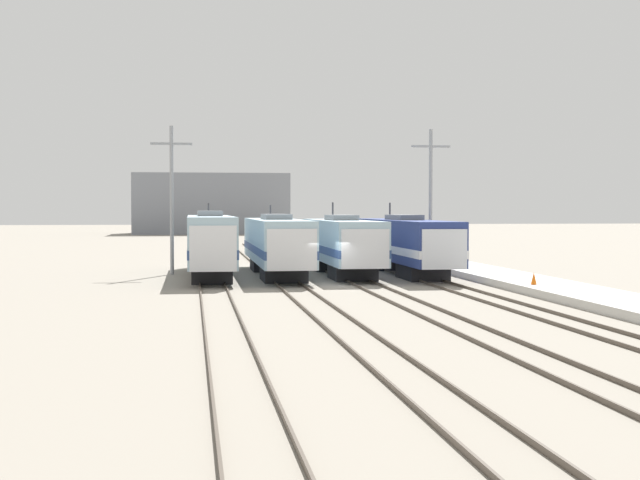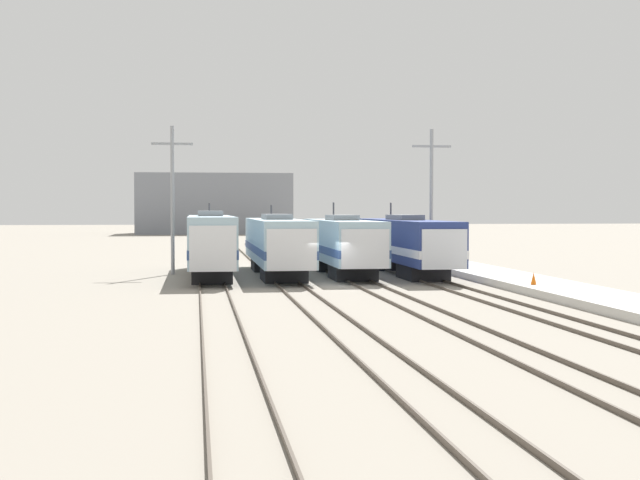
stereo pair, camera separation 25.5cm
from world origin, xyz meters
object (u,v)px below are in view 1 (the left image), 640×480
at_px(locomotive_far_right, 406,244).
at_px(locomotive_center_left, 277,244).
at_px(locomotive_center_right, 342,244).
at_px(catenary_tower_left, 172,195).
at_px(locomotive_far_left, 210,243).
at_px(traffic_cone, 534,278).
at_px(catenary_tower_right, 431,195).

bearing_deg(locomotive_far_right, locomotive_center_left, -178.46).
distance_m(locomotive_center_right, catenary_tower_left, 11.96).
relative_size(locomotive_far_left, catenary_tower_left, 1.82).
bearing_deg(locomotive_far_right, catenary_tower_left, 172.54).
bearing_deg(locomotive_far_left, locomotive_far_right, 3.24).
bearing_deg(traffic_cone, locomotive_far_left, 141.62).
height_order(locomotive_center_right, traffic_cone, locomotive_center_right).
xyz_separation_m(locomotive_far_left, catenary_tower_left, (-2.49, 2.80, 3.17)).
relative_size(locomotive_center_left, catenary_tower_right, 1.91).
bearing_deg(catenary_tower_right, locomotive_far_left, -169.74).
bearing_deg(catenary_tower_left, catenary_tower_right, 0.00).
distance_m(locomotive_center_left, catenary_tower_right, 11.76).
height_order(catenary_tower_left, catenary_tower_right, same).
bearing_deg(locomotive_center_right, locomotive_center_left, 179.77).
xyz_separation_m(locomotive_center_right, traffic_cone, (7.91, -13.71, -1.32)).
height_order(catenary_tower_left, traffic_cone, catenary_tower_left).
bearing_deg(traffic_cone, catenary_tower_left, 140.13).
relative_size(catenary_tower_left, catenary_tower_right, 1.00).
distance_m(catenary_tower_left, catenary_tower_right, 17.94).
distance_m(locomotive_center_right, traffic_cone, 15.88).
height_order(locomotive_far_right, catenary_tower_left, catenary_tower_left).
height_order(locomotive_far_left, locomotive_far_right, locomotive_far_right).
bearing_deg(catenary_tower_left, locomotive_far_left, -48.36).
xyz_separation_m(locomotive_center_left, locomotive_center_right, (4.39, -0.02, -0.03)).
bearing_deg(catenary_tower_left, locomotive_center_left, -18.40).
relative_size(locomotive_far_right, catenary_tower_left, 1.98).
xyz_separation_m(locomotive_far_left, catenary_tower_right, (15.45, 2.80, 3.17)).
relative_size(locomotive_far_left, traffic_cone, 27.98).
bearing_deg(catenary_tower_right, traffic_cone, -85.58).
xyz_separation_m(locomotive_center_left, locomotive_far_right, (8.78, 0.24, -0.03)).
height_order(locomotive_far_left, locomotive_center_left, locomotive_far_left).
height_order(locomotive_far_left, traffic_cone, locomotive_far_left).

